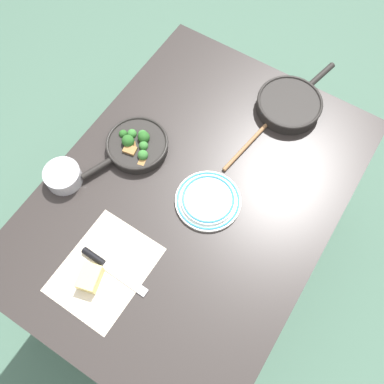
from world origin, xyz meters
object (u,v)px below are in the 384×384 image
(skillet_eggs, at_px, (290,104))
(wooden_spoon, at_px, (264,128))
(dinner_plate_stack, at_px, (208,200))
(cheese_block, at_px, (90,278))
(prep_bowl_steel, at_px, (63,176))
(grater_knife, at_px, (105,265))
(skillet_broccoli, at_px, (136,145))

(skillet_eggs, relative_size, wooden_spoon, 1.00)
(wooden_spoon, bearing_deg, dinner_plate_stack, -174.61)
(cheese_block, relative_size, prep_bowl_steel, 0.76)
(grater_knife, xyz_separation_m, cheese_block, (0.06, -0.01, 0.02))
(skillet_broccoli, distance_m, grater_knife, 0.46)
(wooden_spoon, height_order, cheese_block, cheese_block)
(wooden_spoon, height_order, prep_bowl_steel, prep_bowl_steel)
(cheese_block, bearing_deg, grater_knife, 170.73)
(wooden_spoon, bearing_deg, grater_knife, 174.63)
(skillet_eggs, distance_m, wooden_spoon, 0.14)
(skillet_eggs, relative_size, grater_knife, 1.53)
(cheese_block, height_order, dinner_plate_stack, cheese_block)
(skillet_eggs, distance_m, prep_bowl_steel, 0.91)
(skillet_broccoli, distance_m, cheese_block, 0.52)
(skillet_broccoli, xyz_separation_m, dinner_plate_stack, (0.04, 0.34, -0.01))
(skillet_broccoli, relative_size, dinner_plate_stack, 1.45)
(skillet_broccoli, bearing_deg, dinner_plate_stack, 104.90)
(grater_knife, distance_m, dinner_plate_stack, 0.42)
(skillet_broccoli, bearing_deg, prep_bowl_steel, -8.15)
(cheese_block, xyz_separation_m, prep_bowl_steel, (-0.24, -0.31, 0.00))
(skillet_eggs, relative_size, prep_bowl_steel, 3.02)
(wooden_spoon, relative_size, dinner_plate_stack, 1.69)
(skillet_broccoli, xyz_separation_m, grater_knife, (0.43, 0.17, -0.02))
(skillet_broccoli, xyz_separation_m, prep_bowl_steel, (0.25, -0.15, 0.00))
(wooden_spoon, bearing_deg, prep_bowl_steel, 147.54)
(wooden_spoon, xyz_separation_m, prep_bowl_steel, (0.59, -0.51, 0.02))
(dinner_plate_stack, bearing_deg, skillet_eggs, 173.63)
(prep_bowl_steel, bearing_deg, wooden_spoon, 139.08)
(skillet_eggs, relative_size, dinner_plate_stack, 1.69)
(cheese_block, distance_m, dinner_plate_stack, 0.48)
(skillet_eggs, xyz_separation_m, cheese_block, (0.96, -0.24, -0.00))
(skillet_eggs, xyz_separation_m, dinner_plate_stack, (0.52, -0.06, -0.01))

